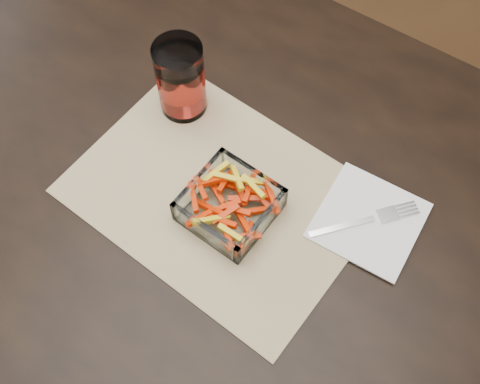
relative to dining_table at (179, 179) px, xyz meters
name	(u,v)px	position (x,y,z in m)	size (l,w,h in m)	color
dining_table	(179,179)	(0.00, 0.00, 0.00)	(1.60, 0.90, 0.75)	black
placemat	(220,194)	(0.11, -0.02, 0.09)	(0.45, 0.33, 0.00)	tan
glass_bowl	(230,206)	(0.14, -0.04, 0.11)	(0.13, 0.13, 0.05)	white
tumbler	(181,81)	(-0.04, 0.09, 0.16)	(0.08, 0.08, 0.14)	white
napkin	(369,220)	(0.33, 0.07, 0.09)	(0.15, 0.15, 0.00)	white
fork	(368,220)	(0.33, 0.07, 0.10)	(0.13, 0.15, 0.00)	silver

